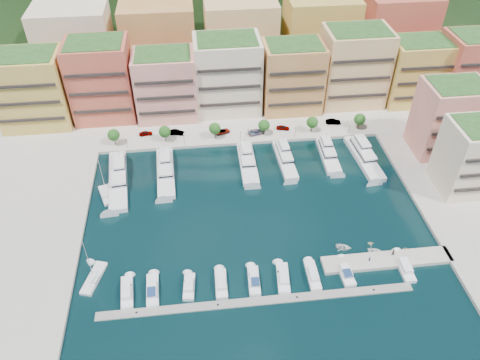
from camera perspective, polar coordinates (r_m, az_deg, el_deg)
The scene contains 61 objects.
ground at distance 128.77m, azimuth 1.61°, elevation -3.56°, with size 400.00×400.00×0.00m, color black.
north_quay at distance 178.35m, azimuth -1.11°, elevation 10.29°, with size 220.00×64.00×2.00m, color #9E998E.
west_quay at distance 131.45m, azimuth -26.00°, elevation -7.73°, with size 34.00×76.00×2.00m, color #9E998E.
hillside at distance 221.08m, azimuth -2.38°, elevation 16.48°, with size 240.00×40.00×58.00m, color black.
south_pontoon at distance 109.08m, azimuth 2.18°, elevation -14.61°, with size 72.00×2.20×0.35m, color gray.
finger_pier at distance 121.53m, azimuth 17.42°, elevation -9.45°, with size 32.00×5.00×2.00m, color #9E998E.
apartment_0 at distance 169.00m, azimuth -23.97°, elevation 10.04°, with size 22.00×16.50×24.80m.
apartment_1 at distance 164.87m, azimuth -16.54°, elevation 11.59°, with size 20.00×16.50×26.80m.
apartment_2 at distance 161.54m, azimuth -9.04°, elevation 11.37°, with size 20.00×15.50×22.80m.
apartment_3 at distance 162.80m, azimuth -1.53°, elevation 12.70°, with size 22.00×16.50×25.80m.
apartment_4 at distance 164.62m, azimuth 6.37°, elevation 12.40°, with size 20.00×15.50×23.80m.
apartment_5 at distance 171.54m, azimuth 13.68°, elevation 13.28°, with size 22.00×16.50×26.80m.
apartment_6 at distance 179.18m, azimuth 20.59°, elevation 12.31°, with size 20.00×15.50×22.80m.
apartment_7 at distance 186.85m, azimuth 26.55°, elevation 12.09°, with size 22.00×16.50×24.80m.
apartment_east_a at distance 155.54m, azimuth 24.06°, elevation 6.93°, with size 18.00×14.50×22.80m.
apartment_east_b at distance 143.69m, azimuth 26.92°, elevation 2.56°, with size 18.00×14.50×20.80m.
backblock_0 at distance 185.81m, azimuth -19.31°, elevation 14.89°, with size 26.00×18.00×30.00m, color beige.
backblock_1 at distance 181.57m, azimuth -9.76°, elevation 15.96°, with size 26.00×18.00×30.00m, color tan.
backblock_2 at distance 182.23m, azimuth 0.07°, elevation 16.62°, with size 26.00×18.00×30.00m, color tan.
backblock_3 at distance 187.76m, azimuth 9.62°, elevation 16.82°, with size 26.00×18.00×30.00m, color #BA9B44.
backblock_4 at distance 197.72m, azimuth 18.41°, elevation 16.61°, with size 26.00×18.00×30.00m, color #B1593B.
tree_0 at distance 153.32m, azimuth -15.16°, elevation 5.32°, with size 3.80×3.80×5.65m.
tree_1 at distance 151.43m, azimuth -9.17°, elevation 5.83°, with size 3.80×3.80×5.65m.
tree_2 at distance 151.23m, azimuth -3.10°, elevation 6.29°, with size 3.80×3.80×5.65m.
tree_3 at distance 152.71m, azimuth 2.94°, elevation 6.67°, with size 3.80×3.80×5.65m.
tree_4 at distance 155.82m, azimuth 8.80°, elevation 6.97°, with size 3.80×3.80×5.65m.
tree_5 at distance 160.48m, azimuth 14.39°, elevation 7.18°, with size 3.80×3.80×5.65m.
lamppost_0 at distance 151.33m, azimuth -13.69°, elevation 4.68°, with size 0.30×0.30×4.20m.
lamppost_1 at distance 149.78m, azimuth -6.85°, elevation 5.23°, with size 0.30×0.30×4.20m.
lamppost_2 at distance 150.38m, azimuth 0.03°, elevation 5.71°, with size 0.30×0.30×4.20m.
lamppost_3 at distance 153.12m, azimuth 6.78°, elevation 6.10°, with size 0.30×0.30×4.20m.
lamppost_4 at distance 157.87m, azimuth 13.21°, elevation 6.40°, with size 0.30×0.30×4.20m.
yacht_0 at distance 141.77m, azimuth -14.64°, elevation 0.39°, with size 7.40×27.00×7.30m.
yacht_1 at distance 141.51m, azimuth -9.07°, elevation 1.20°, with size 5.80×22.98×7.30m.
yacht_3 at distance 143.03m, azimuth 0.90°, elevation 2.33°, with size 4.98×19.76×7.30m.
yacht_4 at distance 145.01m, azimuth 5.45°, elevation 2.68°, with size 5.00×19.11×7.30m.
yacht_5 at distance 148.63m, azimuth 10.67°, elevation 3.21°, with size 5.14×17.73×7.30m.
yacht_6 at distance 150.30m, azimuth 14.80°, elevation 2.94°, with size 6.67×22.59×7.30m.
cruiser_0 at distance 112.76m, azimuth -13.61°, elevation -13.21°, with size 3.34×9.13×2.55m.
cruiser_1 at distance 111.93m, azimuth -10.61°, elevation -13.08°, with size 3.05×9.09×2.66m.
cruiser_2 at distance 111.34m, azimuth -6.23°, elevation -12.83°, with size 3.10×7.49×2.55m.
cruiser_3 at distance 111.30m, azimuth -2.31°, elevation -12.55°, with size 2.91×8.29×2.55m.
cruiser_4 at distance 111.76m, azimuth 1.71°, elevation -12.20°, with size 3.06×8.46×2.66m.
cruiser_5 at distance 112.67m, azimuth 5.28°, elevation -11.84°, with size 3.64×9.02×2.55m.
cruiser_6 at distance 114.01m, azimuth 8.86°, elevation -11.43°, with size 2.65×8.62×2.55m.
cruiser_7 at distance 115.98m, azimuth 12.72°, elevation -10.94°, with size 3.14×8.28×2.66m.
cruiser_9 at distance 120.93m, azimuth 19.39°, elevation -9.98°, with size 2.86×9.21×2.55m.
sailboat_2 at distance 137.65m, azimuth -16.01°, elevation -1.83°, with size 5.26×8.86×13.20m.
sailboat_0 at distance 117.60m, azimuth -17.37°, elevation -11.40°, with size 5.55×10.00×13.20m.
tender_3 at distance 125.26m, azimuth 19.56°, elevation -7.93°, with size 1.34×1.55×0.82m, color beige.
tender_2 at distance 122.44m, azimuth 16.18°, elevation -8.35°, with size 2.69×3.77×0.78m, color silver.
tender_1 at distance 123.98m, azimuth 15.63°, elevation -7.41°, with size 1.39×1.61×0.85m, color beige.
tender_0 at distance 121.39m, azimuth 12.51°, elevation -8.00°, with size 2.82×3.95×0.82m, color silver.
car_0 at distance 157.20m, azimuth -11.43°, elevation 5.61°, with size 1.72×4.27×1.45m, color gray.
car_1 at distance 155.81m, azimuth -7.75°, elevation 5.77°, with size 1.70×4.87×1.60m, color gray.
car_2 at distance 155.20m, azimuth -2.12°, elevation 5.95°, with size 2.27×4.93×1.37m, color gray.
car_3 at distance 154.65m, azimuth 2.04°, elevation 5.88°, with size 2.35×5.77×1.67m, color gray.
car_4 at distance 157.49m, azimuth 5.24°, elevation 6.38°, with size 1.74×4.33×1.47m, color gray.
car_5 at distance 162.75m, azimuth 11.30°, elevation 6.98°, with size 1.74×4.98×1.64m, color gray.
person_0 at distance 118.45m, azimuth 15.50°, elevation -9.26°, with size 0.59×0.38×1.61m, color #28274F.
person_1 at distance 121.35m, azimuth 18.12°, elevation -8.36°, with size 0.92×0.72×1.90m, color #4D3D2E.
Camera 1 is at (-14.05, -91.79, 89.21)m, focal length 35.00 mm.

